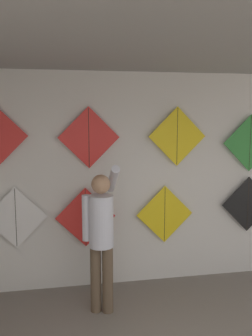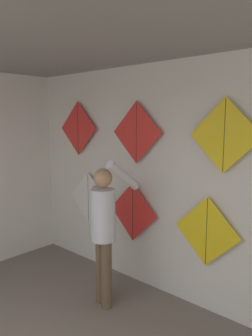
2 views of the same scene
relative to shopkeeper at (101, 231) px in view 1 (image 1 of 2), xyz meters
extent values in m
cube|color=silver|center=(0.48, 0.73, 0.44)|extent=(5.76, 0.06, 2.80)
cube|color=gray|center=(0.48, -0.98, 1.86)|extent=(5.76, 4.15, 0.04)
cylinder|color=brown|center=(-0.07, 0.01, -0.57)|extent=(0.12, 0.12, 0.78)
cylinder|color=brown|center=(0.07, -0.03, -0.57)|extent=(0.12, 0.12, 0.78)
cylinder|color=silver|center=(0.00, -0.01, 0.11)|extent=(0.28, 0.28, 0.59)
sphere|color=tan|center=(0.00, -0.01, 0.54)|extent=(0.21, 0.21, 0.21)
cylinder|color=silver|center=(-0.16, 0.04, 0.15)|extent=(0.10, 0.10, 0.52)
cylinder|color=silver|center=(0.16, 0.15, 0.56)|extent=(0.10, 0.48, 0.38)
cube|color=white|center=(-0.99, 0.64, 0.03)|extent=(0.78, 0.01, 0.78)
cylinder|color=black|center=(-0.99, 0.63, 0.03)|extent=(0.01, 0.01, 0.74)
cube|color=red|center=(-0.12, 0.64, -0.01)|extent=(0.78, 0.01, 0.78)
cylinder|color=black|center=(-0.12, 0.63, -0.01)|extent=(0.01, 0.01, 0.74)
cube|color=yellow|center=(0.94, 0.64, -0.03)|extent=(0.78, 0.01, 0.78)
cylinder|color=black|center=(0.94, 0.63, -0.03)|extent=(0.01, 0.01, 0.74)
cube|color=black|center=(2.14, 0.64, 0.06)|extent=(0.78, 0.01, 0.78)
cylinder|color=black|center=(2.14, 0.63, 0.06)|extent=(0.01, 0.01, 0.74)
cube|color=red|center=(-0.07, 0.64, 1.01)|extent=(0.78, 0.01, 0.78)
cylinder|color=black|center=(-0.07, 0.63, 1.01)|extent=(0.01, 0.01, 0.74)
cube|color=yellow|center=(1.09, 0.64, 1.01)|extent=(0.78, 0.01, 0.78)
cylinder|color=black|center=(1.09, 0.63, 1.01)|extent=(0.01, 0.01, 0.74)
cube|color=#338C38|center=(2.13, 0.64, 0.91)|extent=(0.78, 0.01, 0.78)
cylinder|color=black|center=(2.13, 0.63, 0.91)|extent=(0.01, 0.01, 0.74)
camera|label=1|loc=(-0.50, -4.05, 1.30)|focal=40.00mm
camera|label=2|loc=(2.57, -2.46, 1.18)|focal=35.00mm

